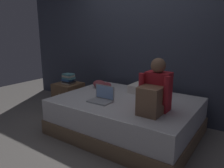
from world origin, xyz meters
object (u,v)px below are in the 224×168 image
Objects in this scene: pillow at (148,89)px; clothes_pile at (101,84)px; nightstand at (69,98)px; person_sitting at (155,92)px; book_stack at (68,79)px; bed at (126,116)px; laptop at (102,98)px.

clothes_pile is at bearing -171.19° from pillow.
person_sitting is (1.84, -0.34, 0.49)m from nightstand.
book_stack is (0.03, -0.02, 0.37)m from nightstand.
nightstand is 1.94m from person_sitting.
laptop reaches higher than bed.
clothes_pile is (-0.83, -0.13, -0.01)m from pillow.
bed is at bearing 156.56° from person_sitting.
clothes_pile is (-0.47, 0.61, 0.00)m from laptop.
laptop is 1.11m from book_stack.
pillow is (0.14, 0.45, 0.33)m from bed.
person_sitting is at bearing 3.64° from laptop.
bed is at bearing -4.52° from nightstand.
book_stack reaches higher than pillow.
clothes_pile is (-0.70, 0.32, 0.32)m from bed.
pillow and clothes_pile have the same top height.
clothes_pile reaches higher than bed.
book_stack reaches higher than clothes_pile.
bed is at bearing -24.64° from clothes_pile.
bed is 0.48m from laptop.
pillow is 1.79× the size of clothes_pile.
laptop is at bearing -176.36° from person_sitting.
book_stack is (-1.40, -0.37, 0.06)m from pillow.
book_stack is (-1.27, 0.08, 0.39)m from bed.
person_sitting reaches higher than nightstand.
laptop is 1.02× the size of clothes_pile.
bed is 6.40× the size of clothes_pile.
person_sitting is at bearing -24.12° from clothes_pile.
book_stack is at bearing 169.98° from person_sitting.
pillow is (0.36, 0.73, 0.01)m from laptop.
bed is 1.33m from book_stack.
nightstand is at bearing -166.40° from pillow.
bed is 0.57m from pillow.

